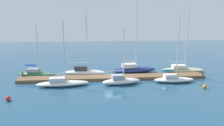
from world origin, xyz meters
name	(u,v)px	position (x,y,z in m)	size (l,w,h in m)	color
ground_plane	(113,79)	(0.00, 0.00, 0.00)	(120.00, 120.00, 0.00)	navy
dock_pier	(113,77)	(0.00, 0.00, 0.22)	(27.03, 2.36, 0.44)	brown
dock_piling_near_end	(23,76)	(-13.12, 1.03, 0.58)	(0.28, 0.28, 1.15)	brown
dock_piling_far_end	(202,75)	(13.12, -1.03, 0.58)	(0.28, 0.28, 1.15)	brown
sailboat_0	(37,73)	(-11.56, 2.84, 0.52)	(6.03, 2.81, 7.71)	#2D7047
sailboat_1	(62,82)	(-7.04, -2.86, 0.49)	(6.83, 2.29, 8.55)	white
sailboat_2	(85,72)	(-4.21, 2.55, 0.62)	(6.61, 2.44, 10.00)	white
sailboat_3	(121,80)	(0.72, -2.78, 0.53)	(5.48, 2.49, 7.58)	white
sailboat_4	(133,69)	(3.68, 3.59, 0.64)	(7.76, 3.24, 12.91)	navy
sailboat_5	(174,78)	(8.13, -2.51, 0.52)	(5.66, 1.97, 9.32)	white
sailboat_6	(182,69)	(11.84, 3.09, 0.53)	(7.13, 3.01, 11.08)	beige
mooring_buoy_orange	(205,87)	(10.91, -5.80, 0.26)	(0.51, 0.51, 0.51)	orange
mooring_buoy_red	(8,98)	(-12.13, -7.76, 0.27)	(0.54, 0.54, 0.54)	red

